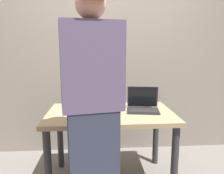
{
  "coord_description": "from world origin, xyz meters",
  "views": [
    {
      "loc": [
        -0.13,
        -2.03,
        1.35
      ],
      "look_at": [
        0.02,
        0.0,
        0.99
      ],
      "focal_mm": 34.26,
      "sensor_mm": 36.0,
      "label": 1
    }
  ],
  "objects_px": {
    "beer_bottle_amber": "(107,100)",
    "person_figure": "(92,113)",
    "beer_bottle_green": "(96,100)",
    "laptop": "(143,105)",
    "beer_bottle_dark": "(94,98)"
  },
  "relations": [
    {
      "from": "beer_bottle_amber",
      "to": "person_figure",
      "type": "height_order",
      "value": "person_figure"
    },
    {
      "from": "laptop",
      "to": "beer_bottle_dark",
      "type": "relative_size",
      "value": 1.21
    },
    {
      "from": "beer_bottle_green",
      "to": "beer_bottle_dark",
      "type": "relative_size",
      "value": 1.02
    },
    {
      "from": "beer_bottle_green",
      "to": "laptop",
      "type": "bearing_deg",
      "value": -2.47
    },
    {
      "from": "beer_bottle_dark",
      "to": "beer_bottle_green",
      "type": "bearing_deg",
      "value": -77.72
    },
    {
      "from": "beer_bottle_green",
      "to": "beer_bottle_amber",
      "type": "relative_size",
      "value": 0.96
    },
    {
      "from": "laptop",
      "to": "person_figure",
      "type": "relative_size",
      "value": 0.2
    },
    {
      "from": "beer_bottle_amber",
      "to": "beer_bottle_green",
      "type": "bearing_deg",
      "value": 142.52
    },
    {
      "from": "beer_bottle_dark",
      "to": "laptop",
      "type": "bearing_deg",
      "value": -11.15
    },
    {
      "from": "laptop",
      "to": "person_figure",
      "type": "height_order",
      "value": "person_figure"
    },
    {
      "from": "laptop",
      "to": "beer_bottle_dark",
      "type": "xyz_separation_m",
      "value": [
        -0.5,
        0.1,
        0.06
      ]
    },
    {
      "from": "laptop",
      "to": "beer_bottle_amber",
      "type": "relative_size",
      "value": 1.13
    },
    {
      "from": "laptop",
      "to": "beer_bottle_green",
      "type": "relative_size",
      "value": 1.18
    },
    {
      "from": "beer_bottle_amber",
      "to": "beer_bottle_dark",
      "type": "bearing_deg",
      "value": 128.32
    },
    {
      "from": "laptop",
      "to": "beer_bottle_amber",
      "type": "bearing_deg",
      "value": -169.91
    }
  ]
}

